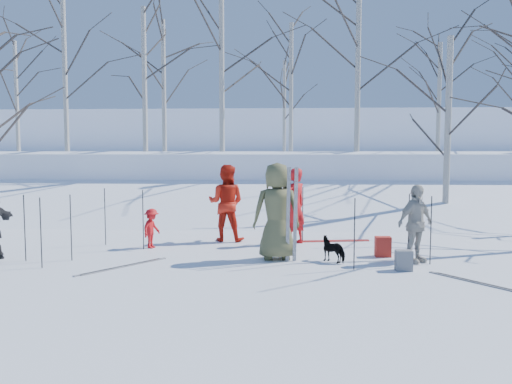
# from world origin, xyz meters

# --- Properties ---
(ground) EXTENTS (120.00, 120.00, 0.00)m
(ground) POSITION_xyz_m (0.00, 0.00, 0.00)
(ground) COLOR white
(ground) RESTS_ON ground
(snow_ramp) EXTENTS (70.00, 9.49, 4.12)m
(snow_ramp) POSITION_xyz_m (0.00, 7.00, 0.15)
(snow_ramp) COLOR white
(snow_ramp) RESTS_ON ground
(snow_plateau) EXTENTS (70.00, 18.00, 2.20)m
(snow_plateau) POSITION_xyz_m (0.00, 17.00, 1.00)
(snow_plateau) COLOR white
(snow_plateau) RESTS_ON ground
(far_hill) EXTENTS (90.00, 30.00, 6.00)m
(far_hill) POSITION_xyz_m (0.00, 38.00, 2.00)
(far_hill) COLOR white
(far_hill) RESTS_ON ground
(skier_olive_center) EXTENTS (1.05, 0.76, 1.98)m
(skier_olive_center) POSITION_xyz_m (0.48, 0.51, 0.99)
(skier_olive_center) COLOR brown
(skier_olive_center) RESTS_ON ground
(skier_red_north) EXTENTS (0.78, 0.76, 1.81)m
(skier_red_north) POSITION_xyz_m (0.87, 2.26, 0.90)
(skier_red_north) COLOR red
(skier_red_north) RESTS_ON ground
(skier_redor_behind) EXTENTS (1.00, 0.83, 1.88)m
(skier_redor_behind) POSITION_xyz_m (-0.79, 2.59, 0.94)
(skier_redor_behind) COLOR red
(skier_redor_behind) RESTS_ON ground
(skier_red_seated) EXTENTS (0.49, 0.66, 0.90)m
(skier_red_seated) POSITION_xyz_m (-2.39, 1.57, 0.45)
(skier_red_seated) COLOR red
(skier_red_seated) RESTS_ON ground
(skier_cream_east) EXTENTS (0.97, 0.82, 1.55)m
(skier_cream_east) POSITION_xyz_m (3.22, 0.38, 0.78)
(skier_cream_east) COLOR beige
(skier_cream_east) RESTS_ON ground
(dog) EXTENTS (0.64, 0.60, 0.51)m
(dog) POSITION_xyz_m (1.62, 0.36, 0.25)
(dog) COLOR black
(dog) RESTS_ON ground
(upright_ski_left) EXTENTS (0.10, 0.17, 1.90)m
(upright_ski_left) POSITION_xyz_m (0.70, 0.30, 0.95)
(upright_ski_left) COLOR silver
(upright_ski_left) RESTS_ON ground
(upright_ski_right) EXTENTS (0.10, 0.23, 1.89)m
(upright_ski_right) POSITION_xyz_m (0.85, 0.27, 0.95)
(upright_ski_right) COLOR silver
(upright_ski_right) RESTS_ON ground
(ski_pair_a) EXTENTS (2.04, 2.09, 0.02)m
(ski_pair_a) POSITION_xyz_m (3.92, -1.24, 0.01)
(ski_pair_a) COLOR silver
(ski_pair_a) RESTS_ON ground
(ski_pair_b) EXTENTS (0.74, 1.96, 0.02)m
(ski_pair_b) POSITION_xyz_m (1.79, 2.64, 0.01)
(ski_pair_b) COLOR #B21E19
(ski_pair_b) RESTS_ON ground
(ski_pair_d) EXTENTS (2.04, 2.09, 0.02)m
(ski_pair_d) POSITION_xyz_m (-2.45, -0.33, 0.01)
(ski_pair_d) COLOR silver
(ski_pair_d) RESTS_ON ground
(ski_pole_a) EXTENTS (0.02, 0.02, 1.34)m
(ski_pole_a) POSITION_xyz_m (0.57, 2.11, 0.67)
(ski_pole_a) COLOR black
(ski_pole_a) RESTS_ON ground
(ski_pole_b) EXTENTS (0.02, 0.02, 1.34)m
(ski_pole_b) POSITION_xyz_m (1.09, 2.58, 0.67)
(ski_pole_b) COLOR black
(ski_pole_b) RESTS_ON ground
(ski_pole_c) EXTENTS (0.02, 0.02, 1.34)m
(ski_pole_c) POSITION_xyz_m (3.47, 0.21, 0.67)
(ski_pole_c) COLOR black
(ski_pole_c) RESTS_ON ground
(ski_pole_d) EXTENTS (0.02, 0.02, 1.34)m
(ski_pole_d) POSITION_xyz_m (-4.57, 0.08, 0.67)
(ski_pole_d) COLOR black
(ski_pole_d) RESTS_ON ground
(ski_pole_e) EXTENTS (0.02, 0.02, 1.34)m
(ski_pole_e) POSITION_xyz_m (-2.54, 1.42, 0.67)
(ski_pole_e) COLOR black
(ski_pole_e) RESTS_ON ground
(ski_pole_f) EXTENTS (0.02, 0.02, 1.34)m
(ski_pole_f) POSITION_xyz_m (3.18, 0.73, 0.67)
(ski_pole_f) COLOR black
(ski_pole_f) RESTS_ON ground
(ski_pole_g) EXTENTS (0.02, 0.02, 1.34)m
(ski_pole_g) POSITION_xyz_m (1.93, -0.31, 0.67)
(ski_pole_g) COLOR black
(ski_pole_g) RESTS_ON ground
(ski_pole_h) EXTENTS (0.02, 0.02, 1.34)m
(ski_pole_h) POSITION_xyz_m (-3.66, 0.18, 0.67)
(ski_pole_h) COLOR black
(ski_pole_h) RESTS_ON ground
(ski_pole_i) EXTENTS (0.02, 0.02, 1.34)m
(ski_pole_i) POSITION_xyz_m (-3.96, -0.48, 0.67)
(ski_pole_i) COLOR black
(ski_pole_i) RESTS_ON ground
(ski_pole_j) EXTENTS (0.02, 0.02, 1.34)m
(ski_pole_j) POSITION_xyz_m (-3.58, 1.88, 0.67)
(ski_pole_j) COLOR black
(ski_pole_j) RESTS_ON ground
(backpack_red) EXTENTS (0.32, 0.22, 0.42)m
(backpack_red) POSITION_xyz_m (2.70, 0.90, 0.21)
(backpack_red) COLOR red
(backpack_red) RESTS_ON ground
(backpack_grey) EXTENTS (0.30, 0.20, 0.38)m
(backpack_grey) POSITION_xyz_m (2.83, -0.33, 0.19)
(backpack_grey) COLOR slate
(backpack_grey) RESTS_ON ground
(backpack_dark) EXTENTS (0.34, 0.24, 0.40)m
(backpack_dark) POSITION_xyz_m (0.61, 2.12, 0.20)
(backpack_dark) COLOR black
(backpack_dark) RESTS_ON ground
(birch_plateau_a) EXTENTS (3.88, 3.88, 4.68)m
(birch_plateau_a) POSITION_xyz_m (0.68, 16.65, 4.54)
(birch_plateau_a) COLOR silver
(birch_plateau_a) RESTS_ON snow_plateau
(birch_plateau_b) EXTENTS (5.12, 5.12, 6.45)m
(birch_plateau_b) POSITION_xyz_m (-8.79, 11.79, 5.43)
(birch_plateau_b) COLOR silver
(birch_plateau_b) RESTS_ON snow_plateau
(birch_plateau_c) EXTENTS (3.90, 3.90, 4.71)m
(birch_plateau_c) POSITION_xyz_m (7.40, 12.82, 4.56)
(birch_plateau_c) COLOR silver
(birch_plateau_c) RESTS_ON snow_plateau
(birch_plateau_d) EXTENTS (5.29, 5.29, 6.70)m
(birch_plateau_d) POSITION_xyz_m (3.48, 10.16, 5.55)
(birch_plateau_d) COLOR silver
(birch_plateau_d) RESTS_ON snow_plateau
(birch_plateau_e) EXTENTS (4.53, 4.53, 5.62)m
(birch_plateau_e) POSITION_xyz_m (0.96, 12.79, 5.01)
(birch_plateau_e) COLOR silver
(birch_plateau_e) RESTS_ON snow_plateau
(birch_plateau_f) EXTENTS (5.02, 5.02, 6.32)m
(birch_plateau_f) POSITION_xyz_m (-1.73, 9.60, 5.36)
(birch_plateau_f) COLOR silver
(birch_plateau_f) RESTS_ON snow_plateau
(birch_plateau_h) EXTENTS (4.48, 4.48, 5.54)m
(birch_plateau_h) POSITION_xyz_m (-4.77, 9.79, 4.97)
(birch_plateau_h) COLOR silver
(birch_plateau_h) RESTS_ON snow_plateau
(birch_plateau_j) EXTENTS (4.28, 4.28, 5.26)m
(birch_plateau_j) POSITION_xyz_m (-12.18, 14.02, 4.83)
(birch_plateau_j) COLOR silver
(birch_plateau_j) RESTS_ON snow_plateau
(birch_plateau_l) EXTENTS (4.58, 4.58, 5.69)m
(birch_plateau_l) POSITION_xyz_m (-4.60, 12.25, 5.05)
(birch_plateau_l) COLOR silver
(birch_plateau_l) RESTS_ON snow_plateau
(birch_edge_e) EXTENTS (4.59, 4.59, 5.69)m
(birch_edge_e) POSITION_xyz_m (5.65, 6.14, 2.85)
(birch_edge_e) COLOR silver
(birch_edge_e) RESTS_ON ground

